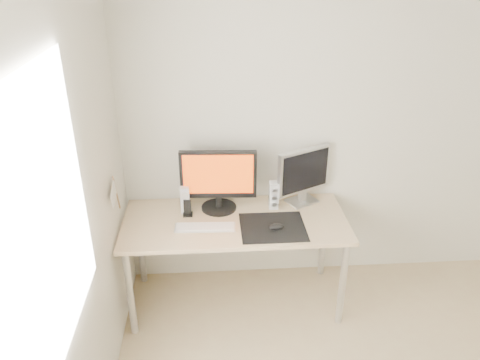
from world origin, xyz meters
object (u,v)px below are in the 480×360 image
mouse (276,227)px  phone_dock (188,211)px  desk (235,229)px  main_monitor (218,178)px  speaker_left (185,199)px  speaker_right (274,195)px  second_monitor (304,173)px  keyboard (205,227)px

mouse → phone_dock: (-0.61, 0.23, 0.02)m
desk → main_monitor: (-0.11, 0.16, 0.33)m
mouse → speaker_left: speaker_left is taller
speaker_right → speaker_left: bearing=-178.7°
second_monitor → speaker_right: (-0.23, -0.07, -0.14)m
main_monitor → keyboard: (-0.10, -0.26, -0.25)m
speaker_left → phone_dock: speaker_left is taller
desk → speaker_left: bearing=158.2°
second_monitor → phone_dock: (-0.86, -0.14, -0.20)m
speaker_left → mouse: bearing=-24.7°
phone_dock → desk: bearing=-14.2°
speaker_left → second_monitor: bearing=5.4°
main_monitor → phone_dock: main_monitor is taller
second_monitor → speaker_right: size_ratio=2.10×
desk → keyboard: (-0.21, -0.10, 0.09)m
main_monitor → phone_dock: bearing=-161.5°
mouse → desk: mouse is taller
keyboard → phone_dock: phone_dock is taller
speaker_left → keyboard: 0.29m
mouse → second_monitor: bearing=56.3°
keyboard → desk: bearing=24.1°
keyboard → mouse: bearing=-6.1°
main_monitor → speaker_right: (0.41, -0.01, -0.15)m
main_monitor → phone_dock: size_ratio=4.47×
speaker_left → keyboard: size_ratio=0.49×
desk → speaker_left: (-0.36, 0.14, 0.18)m
mouse → phone_dock: size_ratio=0.85×
speaker_left → phone_dock: 0.09m
desk → speaker_right: bearing=28.0°
speaker_right → main_monitor: bearing=179.2°
speaker_left → speaker_right: size_ratio=1.00×
desk → keyboard: 0.25m
speaker_left → keyboard: speaker_left is taller
desk → main_monitor: bearing=124.2°
mouse → keyboard: size_ratio=0.25×
main_monitor → speaker_left: 0.29m
main_monitor → second_monitor: size_ratio=1.27×
desk → phone_dock: size_ratio=12.97×
mouse → speaker_left: size_ratio=0.50×
second_monitor → keyboard: second_monitor is taller
main_monitor → speaker_left: main_monitor is taller
desk → main_monitor: 0.39m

